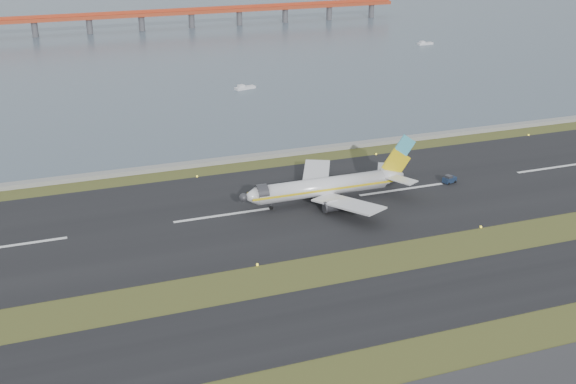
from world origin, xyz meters
name	(u,v)px	position (x,y,z in m)	size (l,w,h in m)	color
ground	(271,286)	(0.00, 0.00, 0.00)	(1000.00, 1000.00, 0.00)	#314418
taxiway_strip	(297,324)	(0.00, -12.00, 0.05)	(1000.00, 18.00, 0.10)	black
runway_strip	(223,215)	(0.00, 30.00, 0.05)	(1000.00, 45.00, 0.10)	black
seawall	(190,165)	(0.00, 60.00, 0.50)	(1000.00, 2.50, 1.00)	gray
red_pier	(141,15)	(20.00, 250.00, 7.28)	(260.00, 5.00, 10.20)	#A9391D
airliner	(328,186)	(22.46, 29.45, 3.46)	(38.52, 32.89, 12.80)	white
pushback_tug	(449,179)	(51.77, 29.91, 0.93)	(3.33, 2.45, 1.92)	#152239
workboat_near	(244,88)	(33.36, 126.30, 0.54)	(7.32, 3.84, 1.70)	silver
workboat_far	(425,43)	(128.47, 174.19, 0.53)	(7.09, 2.65, 1.69)	silver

